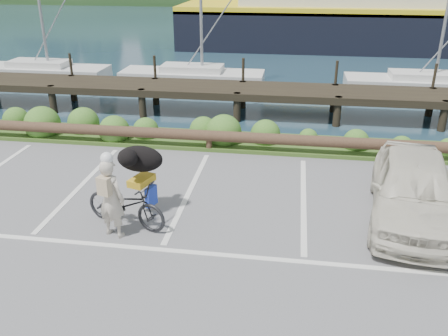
% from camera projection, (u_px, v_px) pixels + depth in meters
% --- Properties ---
extents(ground, '(72.00, 72.00, 0.00)m').
position_uv_depth(ground, '(167.00, 238.00, 9.07)').
color(ground, '#5A5A5D').
extents(vegetation_strip, '(34.00, 1.60, 0.10)m').
position_uv_depth(vegetation_strip, '(213.00, 141.00, 13.85)').
color(vegetation_strip, '#3D5B21').
rests_on(vegetation_strip, ground).
extents(log_rail, '(32.00, 0.30, 0.60)m').
position_uv_depth(log_rail, '(209.00, 151.00, 13.24)').
color(log_rail, '#443021').
rests_on(log_rail, ground).
extents(bicycle, '(1.91, 1.12, 0.95)m').
position_uv_depth(bicycle, '(126.00, 204.00, 9.35)').
color(bicycle, black).
rests_on(bicycle, ground).
extents(cyclist, '(0.66, 0.53, 1.59)m').
position_uv_depth(cyclist, '(111.00, 198.00, 8.87)').
color(cyclist, '#BCB19F').
rests_on(cyclist, ground).
extents(dog, '(0.71, 1.04, 0.54)m').
position_uv_depth(dog, '(140.00, 159.00, 9.53)').
color(dog, black).
rests_on(dog, bicycle).
extents(parked_car, '(2.21, 4.21, 1.37)m').
position_uv_depth(parked_car, '(413.00, 189.00, 9.50)').
color(parked_car, beige).
rests_on(parked_car, ground).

